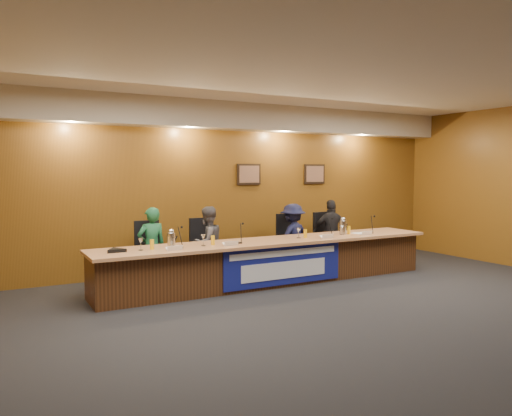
# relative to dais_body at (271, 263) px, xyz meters

# --- Properties ---
(floor) EXTENTS (10.00, 10.00, 0.00)m
(floor) POSITION_rel_dais_body_xyz_m (0.00, -2.40, -0.35)
(floor) COLOR black
(floor) RESTS_ON ground
(ceiling) EXTENTS (10.00, 8.00, 0.04)m
(ceiling) POSITION_rel_dais_body_xyz_m (0.00, -2.40, 2.85)
(ceiling) COLOR silver
(ceiling) RESTS_ON wall_back
(wall_back) EXTENTS (10.00, 0.04, 3.20)m
(wall_back) POSITION_rel_dais_body_xyz_m (0.00, 1.60, 1.25)
(wall_back) COLOR brown
(wall_back) RESTS_ON floor
(soffit) EXTENTS (10.00, 0.50, 0.50)m
(soffit) POSITION_rel_dais_body_xyz_m (0.00, 1.35, 2.60)
(soffit) COLOR beige
(soffit) RESTS_ON wall_back
(dais_body) EXTENTS (6.00, 0.80, 0.70)m
(dais_body) POSITION_rel_dais_body_xyz_m (0.00, 0.00, 0.00)
(dais_body) COLOR #432512
(dais_body) RESTS_ON floor
(dais_top) EXTENTS (6.10, 0.95, 0.05)m
(dais_top) POSITION_rel_dais_body_xyz_m (0.00, -0.05, 0.38)
(dais_top) COLOR #B47B4F
(dais_top) RESTS_ON dais_body
(banner) EXTENTS (2.20, 0.02, 0.65)m
(banner) POSITION_rel_dais_body_xyz_m (0.00, -0.41, 0.03)
(banner) COLOR navy
(banner) RESTS_ON dais_body
(banner_text_upper) EXTENTS (2.00, 0.01, 0.10)m
(banner_text_upper) POSITION_rel_dais_body_xyz_m (0.00, -0.43, 0.23)
(banner_text_upper) COLOR silver
(banner_text_upper) RESTS_ON banner
(banner_text_lower) EXTENTS (1.60, 0.01, 0.28)m
(banner_text_lower) POSITION_rel_dais_body_xyz_m (0.00, -0.43, -0.05)
(banner_text_lower) COLOR silver
(banner_text_lower) RESTS_ON banner
(wall_photo_left) EXTENTS (0.52, 0.04, 0.42)m
(wall_photo_left) POSITION_rel_dais_body_xyz_m (0.40, 1.57, 1.50)
(wall_photo_left) COLOR black
(wall_photo_left) RESTS_ON wall_back
(wall_photo_right) EXTENTS (0.52, 0.04, 0.42)m
(wall_photo_right) POSITION_rel_dais_body_xyz_m (2.00, 1.57, 1.50)
(wall_photo_right) COLOR black
(wall_photo_right) RESTS_ON wall_back
(panelist_a) EXTENTS (0.50, 0.35, 1.32)m
(panelist_a) POSITION_rel_dais_body_xyz_m (-1.87, 0.73, 0.31)
(panelist_a) COLOR #1A5834
(panelist_a) RESTS_ON floor
(panelist_b) EXTENTS (0.76, 0.68, 1.30)m
(panelist_b) POSITION_rel_dais_body_xyz_m (-0.87, 0.73, 0.30)
(panelist_b) COLOR #47464B
(panelist_b) RESTS_ON floor
(panelist_c) EXTENTS (0.91, 0.64, 1.29)m
(panelist_c) POSITION_rel_dais_body_xyz_m (0.91, 0.73, 0.29)
(panelist_c) COLOR black
(panelist_c) RESTS_ON floor
(panelist_d) EXTENTS (0.85, 0.61, 1.34)m
(panelist_d) POSITION_rel_dais_body_xyz_m (1.84, 0.73, 0.32)
(panelist_d) COLOR black
(panelist_d) RESTS_ON floor
(office_chair_a) EXTENTS (0.51, 0.51, 0.08)m
(office_chair_a) POSITION_rel_dais_body_xyz_m (-1.87, 0.83, 0.13)
(office_chair_a) COLOR black
(office_chair_a) RESTS_ON floor
(office_chair_b) EXTENTS (0.49, 0.49, 0.08)m
(office_chair_b) POSITION_rel_dais_body_xyz_m (-0.87, 0.83, 0.13)
(office_chair_b) COLOR black
(office_chair_b) RESTS_ON floor
(office_chair_c) EXTENTS (0.58, 0.58, 0.08)m
(office_chair_c) POSITION_rel_dais_body_xyz_m (0.91, 0.83, 0.13)
(office_chair_c) COLOR black
(office_chair_c) RESTS_ON floor
(office_chair_d) EXTENTS (0.53, 0.53, 0.08)m
(office_chair_d) POSITION_rel_dais_body_xyz_m (1.84, 0.83, 0.13)
(office_chair_d) COLOR black
(office_chair_d) RESTS_ON floor
(nameplate_a) EXTENTS (0.24, 0.08, 0.10)m
(nameplate_a) POSITION_rel_dais_body_xyz_m (-1.83, -0.32, 0.45)
(nameplate_a) COLOR white
(nameplate_a) RESTS_ON dais_top
(microphone_a) EXTENTS (0.07, 0.07, 0.02)m
(microphone_a) POSITION_rel_dais_body_xyz_m (-1.70, -0.14, 0.41)
(microphone_a) COLOR black
(microphone_a) RESTS_ON dais_top
(juice_glass_a) EXTENTS (0.06, 0.06, 0.15)m
(juice_glass_a) POSITION_rel_dais_body_xyz_m (-2.10, -0.07, 0.47)
(juice_glass_a) COLOR yellow
(juice_glass_a) RESTS_ON dais_top
(water_glass_a) EXTENTS (0.08, 0.08, 0.18)m
(water_glass_a) POSITION_rel_dais_body_xyz_m (-2.28, -0.08, 0.49)
(water_glass_a) COLOR silver
(water_glass_a) RESTS_ON dais_top
(nameplate_b) EXTENTS (0.24, 0.08, 0.10)m
(nameplate_b) POSITION_rel_dais_body_xyz_m (-0.91, -0.30, 0.45)
(nameplate_b) COLOR white
(nameplate_b) RESTS_ON dais_top
(microphone_b) EXTENTS (0.07, 0.07, 0.02)m
(microphone_b) POSITION_rel_dais_body_xyz_m (-0.67, -0.14, 0.41)
(microphone_b) COLOR black
(microphone_b) RESTS_ON dais_top
(juice_glass_b) EXTENTS (0.06, 0.06, 0.15)m
(juice_glass_b) POSITION_rel_dais_body_xyz_m (-1.12, -0.08, 0.47)
(juice_glass_b) COLOR yellow
(juice_glass_b) RESTS_ON dais_top
(water_glass_b) EXTENTS (0.08, 0.08, 0.18)m
(water_glass_b) POSITION_rel_dais_body_xyz_m (-1.30, -0.11, 0.49)
(water_glass_b) COLOR silver
(water_glass_b) RESTS_ON dais_top
(nameplate_c) EXTENTS (0.24, 0.08, 0.10)m
(nameplate_c) POSITION_rel_dais_body_xyz_m (0.94, -0.33, 0.45)
(nameplate_c) COLOR white
(nameplate_c) RESTS_ON dais_top
(microphone_c) EXTENTS (0.07, 0.07, 0.02)m
(microphone_c) POSITION_rel_dais_body_xyz_m (1.10, -0.15, 0.41)
(microphone_c) COLOR black
(microphone_c) RESTS_ON dais_top
(juice_glass_c) EXTENTS (0.06, 0.06, 0.15)m
(juice_glass_c) POSITION_rel_dais_body_xyz_m (0.63, -0.09, 0.47)
(juice_glass_c) COLOR yellow
(juice_glass_c) RESTS_ON dais_top
(water_glass_c) EXTENTS (0.08, 0.08, 0.18)m
(water_glass_c) POSITION_rel_dais_body_xyz_m (0.51, -0.07, 0.49)
(water_glass_c) COLOR silver
(water_glass_c) RESTS_ON dais_top
(nameplate_d) EXTENTS (0.24, 0.08, 0.10)m
(nameplate_d) POSITION_rel_dais_body_xyz_m (1.84, -0.31, 0.45)
(nameplate_d) COLOR white
(nameplate_d) RESTS_ON dais_top
(microphone_d) EXTENTS (0.07, 0.07, 0.02)m
(microphone_d) POSITION_rel_dais_body_xyz_m (2.05, -0.17, 0.41)
(microphone_d) COLOR black
(microphone_d) RESTS_ON dais_top
(juice_glass_d) EXTENTS (0.06, 0.06, 0.15)m
(juice_glass_d) POSITION_rel_dais_body_xyz_m (1.63, -0.06, 0.47)
(juice_glass_d) COLOR yellow
(juice_glass_d) RESTS_ON dais_top
(water_glass_d) EXTENTS (0.08, 0.08, 0.18)m
(water_glass_d) POSITION_rel_dais_body_xyz_m (1.45, -0.08, 0.49)
(water_glass_d) COLOR silver
(water_glass_d) RESTS_ON dais_top
(carafe_left) EXTENTS (0.12, 0.12, 0.22)m
(carafe_left) POSITION_rel_dais_body_xyz_m (-1.78, -0.01, 0.51)
(carafe_left) COLOR silver
(carafe_left) RESTS_ON dais_top
(carafe_right) EXTENTS (0.13, 0.13, 0.25)m
(carafe_right) POSITION_rel_dais_body_xyz_m (1.49, -0.05, 0.53)
(carafe_right) COLOR silver
(carafe_right) RESTS_ON dais_top
(speakerphone) EXTENTS (0.32, 0.32, 0.05)m
(speakerphone) POSITION_rel_dais_body_xyz_m (-2.63, -0.05, 0.43)
(speakerphone) COLOR black
(speakerphone) RESTS_ON dais_top
(paper_stack) EXTENTS (0.26, 0.33, 0.01)m
(paper_stack) POSITION_rel_dais_body_xyz_m (1.86, -0.09, 0.40)
(paper_stack) COLOR white
(paper_stack) RESTS_ON dais_top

